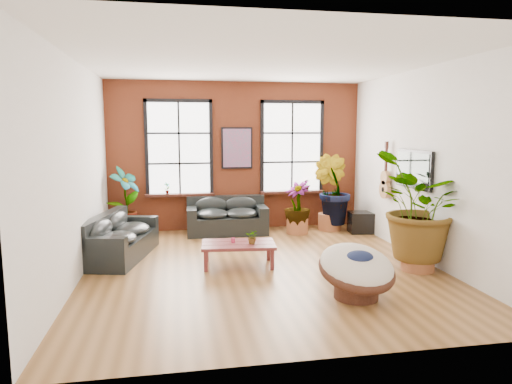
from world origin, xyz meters
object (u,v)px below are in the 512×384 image
sofa_back (227,217)px  papasan_chair (357,269)px  sofa_left (118,238)px  coffee_table (238,246)px

sofa_back → papasan_chair: (1.36, -4.41, 0.04)m
papasan_chair → sofa_left: bearing=135.1°
sofa_back → sofa_left: 2.79m
coffee_table → papasan_chair: papasan_chair is taller
sofa_left → papasan_chair: (3.59, -2.74, 0.05)m
sofa_back → sofa_left: sofa_back is taller
sofa_back → coffee_table: sofa_back is taller
sofa_back → papasan_chair: bearing=-71.5°
sofa_back → papasan_chair: sofa_back is taller
sofa_left → papasan_chair: bearing=-113.7°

